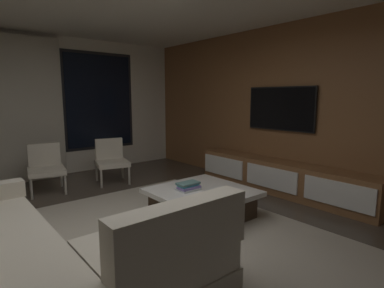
{
  "coord_description": "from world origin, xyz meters",
  "views": [
    {
      "loc": [
        -1.39,
        -2.69,
        1.54
      ],
      "look_at": [
        1.27,
        0.49,
        0.9
      ],
      "focal_mm": 28.74,
      "sensor_mm": 36.0,
      "label": 1
    }
  ],
  "objects_px": {
    "sectional_couch": "(36,257)",
    "book_stack_on_coffee_table": "(188,186)",
    "accent_chair_by_curtain": "(46,165)",
    "media_console": "(282,178)",
    "accent_chair_near_window": "(111,158)",
    "mounted_tv": "(281,109)",
    "coffee_table": "(202,203)"
  },
  "relations": [
    {
      "from": "accent_chair_near_window",
      "to": "mounted_tv",
      "type": "distance_m",
      "value": 3.09
    },
    {
      "from": "sectional_couch",
      "to": "media_console",
      "type": "distance_m",
      "value": 3.67
    },
    {
      "from": "accent_chair_by_curtain",
      "to": "mounted_tv",
      "type": "height_order",
      "value": "mounted_tv"
    },
    {
      "from": "book_stack_on_coffee_table",
      "to": "coffee_table",
      "type": "bearing_deg",
      "value": -38.31
    },
    {
      "from": "media_console",
      "to": "book_stack_on_coffee_table",
      "type": "bearing_deg",
      "value": 173.53
    },
    {
      "from": "sectional_couch",
      "to": "accent_chair_by_curtain",
      "type": "height_order",
      "value": "sectional_couch"
    },
    {
      "from": "coffee_table",
      "to": "media_console",
      "type": "xyz_separation_m",
      "value": [
        1.62,
        -0.09,
        0.06
      ]
    },
    {
      "from": "book_stack_on_coffee_table",
      "to": "accent_chair_near_window",
      "type": "bearing_deg",
      "value": 90.47
    },
    {
      "from": "sectional_couch",
      "to": "mounted_tv",
      "type": "bearing_deg",
      "value": 6.37
    },
    {
      "from": "coffee_table",
      "to": "book_stack_on_coffee_table",
      "type": "height_order",
      "value": "book_stack_on_coffee_table"
    },
    {
      "from": "accent_chair_by_curtain",
      "to": "mounted_tv",
      "type": "relative_size",
      "value": 0.63
    },
    {
      "from": "coffee_table",
      "to": "mounted_tv",
      "type": "height_order",
      "value": "mounted_tv"
    },
    {
      "from": "book_stack_on_coffee_table",
      "to": "accent_chair_by_curtain",
      "type": "relative_size",
      "value": 0.37
    },
    {
      "from": "book_stack_on_coffee_table",
      "to": "accent_chair_near_window",
      "type": "distance_m",
      "value": 2.2
    },
    {
      "from": "mounted_tv",
      "to": "book_stack_on_coffee_table",
      "type": "bearing_deg",
      "value": 179.96
    },
    {
      "from": "accent_chair_near_window",
      "to": "media_console",
      "type": "bearing_deg",
      "value": -53.46
    },
    {
      "from": "sectional_couch",
      "to": "accent_chair_near_window",
      "type": "height_order",
      "value": "sectional_couch"
    },
    {
      "from": "accent_chair_by_curtain",
      "to": "book_stack_on_coffee_table",
      "type": "bearing_deg",
      "value": -64.89
    },
    {
      "from": "sectional_couch",
      "to": "accent_chair_by_curtain",
      "type": "bearing_deg",
      "value": 73.82
    },
    {
      "from": "book_stack_on_coffee_table",
      "to": "media_console",
      "type": "bearing_deg",
      "value": -6.47
    },
    {
      "from": "mounted_tv",
      "to": "media_console",
      "type": "bearing_deg",
      "value": -132.37
    },
    {
      "from": "coffee_table",
      "to": "book_stack_on_coffee_table",
      "type": "bearing_deg",
      "value": 141.69
    },
    {
      "from": "book_stack_on_coffee_table",
      "to": "mounted_tv",
      "type": "relative_size",
      "value": 0.24
    },
    {
      "from": "sectional_couch",
      "to": "book_stack_on_coffee_table",
      "type": "bearing_deg",
      "value": 12.77
    },
    {
      "from": "sectional_couch",
      "to": "coffee_table",
      "type": "relative_size",
      "value": 2.16
    },
    {
      "from": "sectional_couch",
      "to": "book_stack_on_coffee_table",
      "type": "relative_size",
      "value": 8.6
    },
    {
      "from": "coffee_table",
      "to": "accent_chair_near_window",
      "type": "distance_m",
      "value": 2.33
    },
    {
      "from": "accent_chair_by_curtain",
      "to": "media_console",
      "type": "xyz_separation_m",
      "value": [
        2.86,
        -2.53,
        -0.18
      ]
    },
    {
      "from": "book_stack_on_coffee_table",
      "to": "accent_chair_by_curtain",
      "type": "bearing_deg",
      "value": 115.11
    },
    {
      "from": "sectional_couch",
      "to": "book_stack_on_coffee_table",
      "type": "height_order",
      "value": "sectional_couch"
    },
    {
      "from": "sectional_couch",
      "to": "accent_chair_by_curtain",
      "type": "relative_size",
      "value": 3.21
    },
    {
      "from": "accent_chair_by_curtain",
      "to": "mounted_tv",
      "type": "xyz_separation_m",
      "value": [
        3.04,
        -2.34,
        0.92
      ]
    }
  ]
}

